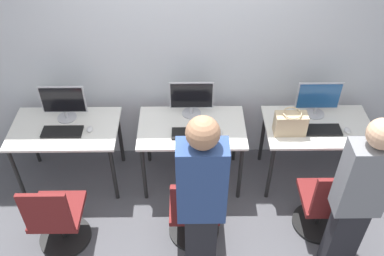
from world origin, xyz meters
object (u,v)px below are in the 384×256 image
mouse_left (90,129)px  person_right (358,197)px  mouse_right (347,130)px  person_center (201,200)px  keyboard_left (62,132)px  mouse_center (219,132)px  monitor_right (318,99)px  office_chair_right (325,206)px  office_chair_left (57,220)px  keyboard_center (192,134)px  handbag (290,123)px  monitor_center (192,98)px  keyboard_right (321,130)px  office_chair_center (194,213)px  monitor_left (63,102)px

mouse_left → person_right: size_ratio=0.05×
mouse_right → person_center: bearing=-144.5°
keyboard_left → mouse_center: (1.51, -0.03, 0.01)m
monitor_right → office_chair_right: (-0.03, -0.86, -0.58)m
office_chair_left → person_center: person_center is taller
keyboard_center → mouse_left: bearing=175.9°
mouse_left → person_center: size_ratio=0.05×
keyboard_center → person_center: bearing=-86.7°
person_center → mouse_right: person_center is taller
office_chair_left → person_center: bearing=-13.5°
monitor_right → handbag: size_ratio=1.44×
mouse_left → monitor_center: monitor_center is taller
office_chair_left → office_chair_right: (2.42, 0.13, 0.00)m
monitor_center → handbag: 0.98m
keyboard_right → office_chair_center: bearing=-151.3°
monitor_center → person_right: 1.78m
keyboard_center → office_chair_center: (0.01, -0.64, -0.39)m
mouse_center → person_right: bearing=-43.4°
office_chair_left → office_chair_center: 1.22m
monitor_right → keyboard_right: (0.00, -0.26, -0.19)m
keyboard_left → mouse_center: bearing=-1.3°
mouse_left → mouse_center: bearing=-2.9°
monitor_right → keyboard_left: bearing=-174.2°
monitor_left → mouse_center: size_ratio=4.79×
keyboard_center → keyboard_right: size_ratio=1.00×
person_center → monitor_right: size_ratio=4.05×
office_chair_right → handbag: handbag is taller
office_chair_left → monitor_center: bearing=40.2°
keyboard_center → office_chair_center: bearing=-88.9°
monitor_center → keyboard_right: 1.29m
person_center → person_right: size_ratio=1.05×
person_center → handbag: size_ratio=5.82×
person_center → mouse_right: 1.78m
monitor_right → mouse_right: size_ratio=4.79×
keyboard_center → person_right: 1.58m
office_chair_left → mouse_center: office_chair_left is taller
keyboard_right → monitor_right: bearing=90.0°
monitor_center → office_chair_center: 1.11m
keyboard_right → keyboard_center: bearing=-178.2°
monitor_center → office_chair_left: bearing=-139.8°
monitor_right → person_right: 1.23m
person_center → monitor_left: bearing=135.8°
monitor_left → mouse_center: bearing=-9.6°
person_center → keyboard_center: bearing=93.3°
office_chair_right → mouse_center: bearing=148.8°
monitor_left → keyboard_center: (1.24, -0.26, -0.19)m
monitor_center → person_center: person_center is taller
office_chair_center → monitor_left: bearing=144.4°
keyboard_left → keyboard_right: (2.49, -0.00, 0.00)m
office_chair_center → person_center: person_center is taller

